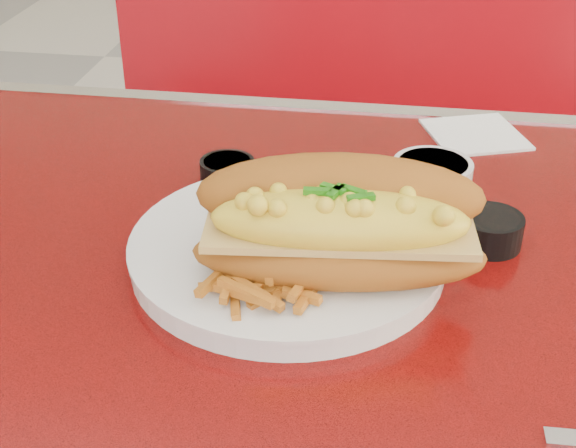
# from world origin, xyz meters

# --- Properties ---
(diner_table) EXTENTS (1.23, 0.83, 0.77)m
(diner_table) POSITION_xyz_m (0.00, 0.00, 0.61)
(diner_table) COLOR #BC0E0C
(diner_table) RESTS_ON ground
(booth_bench_far) EXTENTS (1.20, 0.51, 0.90)m
(booth_bench_far) POSITION_xyz_m (0.00, 0.81, 0.29)
(booth_bench_far) COLOR maroon
(booth_bench_far) RESTS_ON ground
(dinner_plate) EXTENTS (0.33, 0.33, 0.02)m
(dinner_plate) POSITION_xyz_m (-0.10, 0.02, 0.78)
(dinner_plate) COLOR silver
(dinner_plate) RESTS_ON diner_table
(mac_hoagie) EXTENTS (0.26, 0.15, 0.11)m
(mac_hoagie) POSITION_xyz_m (-0.05, -0.01, 0.84)
(mac_hoagie) COLOR #A15B1A
(mac_hoagie) RESTS_ON dinner_plate
(fries_pile) EXTENTS (0.12, 0.11, 0.03)m
(fries_pile) POSITION_xyz_m (-0.11, -0.05, 0.80)
(fries_pile) COLOR orange
(fries_pile) RESTS_ON dinner_plate
(fork) EXTENTS (0.07, 0.13, 0.00)m
(fork) POSITION_xyz_m (-0.04, 0.00, 0.79)
(fork) COLOR silver
(fork) RESTS_ON dinner_plate
(gravy_ramekin) EXTENTS (0.10, 0.10, 0.05)m
(gravy_ramekin) POSITION_xyz_m (0.03, 0.16, 0.79)
(gravy_ramekin) COLOR silver
(gravy_ramekin) RESTS_ON diner_table
(sauce_cup_left) EXTENTS (0.08, 0.08, 0.03)m
(sauce_cup_left) POSITION_xyz_m (-0.19, 0.16, 0.79)
(sauce_cup_left) COLOR black
(sauce_cup_left) RESTS_ON diner_table
(sauce_cup_right) EXTENTS (0.08, 0.08, 0.03)m
(sauce_cup_right) POSITION_xyz_m (0.09, 0.08, 0.79)
(sauce_cup_right) COLOR black
(sauce_cup_right) RESTS_ON diner_table
(paper_napkin) EXTENTS (0.14, 0.14, 0.00)m
(paper_napkin) POSITION_xyz_m (0.09, 0.34, 0.77)
(paper_napkin) COLOR white
(paper_napkin) RESTS_ON diner_table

